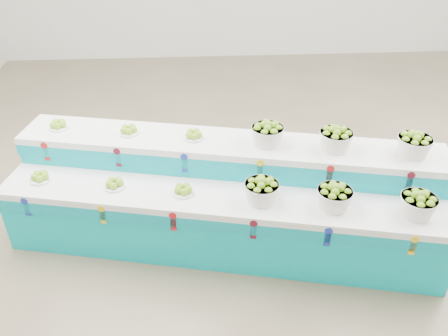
% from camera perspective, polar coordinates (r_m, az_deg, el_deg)
% --- Properties ---
extents(ground, '(10.00, 10.00, 0.00)m').
position_cam_1_polar(ground, '(5.55, 9.22, -3.99)').
color(ground, brown).
rests_on(ground, ground).
extents(display_stand, '(4.47, 2.00, 1.02)m').
position_cam_1_polar(display_stand, '(4.68, -0.00, -3.68)').
color(display_stand, '#05B3C1').
rests_on(display_stand, ground).
extents(plate_lower_left, '(0.25, 0.25, 0.10)m').
position_cam_1_polar(plate_lower_left, '(4.88, -21.86, -0.97)').
color(plate_lower_left, white).
rests_on(plate_lower_left, display_stand).
extents(plate_lower_mid, '(0.25, 0.25, 0.10)m').
position_cam_1_polar(plate_lower_mid, '(4.56, -13.45, -1.83)').
color(plate_lower_mid, white).
rests_on(plate_lower_mid, display_stand).
extents(plate_lower_right, '(0.25, 0.25, 0.10)m').
position_cam_1_polar(plate_lower_right, '(4.37, -5.08, -2.65)').
color(plate_lower_right, white).
rests_on(plate_lower_right, display_stand).
extents(basket_lower_left, '(0.38, 0.38, 0.23)m').
position_cam_1_polar(basket_lower_left, '(4.24, 4.68, -2.78)').
color(basket_lower_left, silver).
rests_on(basket_lower_left, display_stand).
extents(basket_lower_mid, '(0.38, 0.38, 0.23)m').
position_cam_1_polar(basket_lower_mid, '(4.27, 13.53, -3.49)').
color(basket_lower_mid, silver).
rests_on(basket_lower_mid, display_stand).
extents(basket_lower_right, '(0.38, 0.38, 0.23)m').
position_cam_1_polar(basket_lower_right, '(4.41, 22.93, -4.16)').
color(basket_lower_right, silver).
rests_on(basket_lower_right, display_stand).
extents(plate_upper_left, '(0.25, 0.25, 0.10)m').
position_cam_1_polar(plate_upper_left, '(5.13, -19.87, 5.14)').
color(plate_upper_left, white).
rests_on(plate_upper_left, display_stand).
extents(plate_upper_mid, '(0.25, 0.25, 0.10)m').
position_cam_1_polar(plate_upper_mid, '(4.83, -11.75, 4.71)').
color(plate_upper_mid, white).
rests_on(plate_upper_mid, display_stand).
extents(plate_upper_right, '(0.25, 0.25, 0.10)m').
position_cam_1_polar(plate_upper_right, '(4.65, -3.79, 4.20)').
color(plate_upper_right, white).
rests_on(plate_upper_right, display_stand).
extents(basket_upper_left, '(0.38, 0.38, 0.23)m').
position_cam_1_polar(basket_upper_left, '(4.53, 5.41, 4.26)').
color(basket_upper_left, silver).
rests_on(basket_upper_left, display_stand).
extents(basket_upper_mid, '(0.38, 0.38, 0.23)m').
position_cam_1_polar(basket_upper_mid, '(4.55, 13.69, 3.56)').
color(basket_upper_mid, silver).
rests_on(basket_upper_mid, display_stand).
extents(basket_upper_right, '(0.38, 0.38, 0.23)m').
position_cam_1_polar(basket_upper_right, '(4.69, 22.51, 2.73)').
color(basket_upper_right, silver).
rests_on(basket_upper_right, display_stand).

